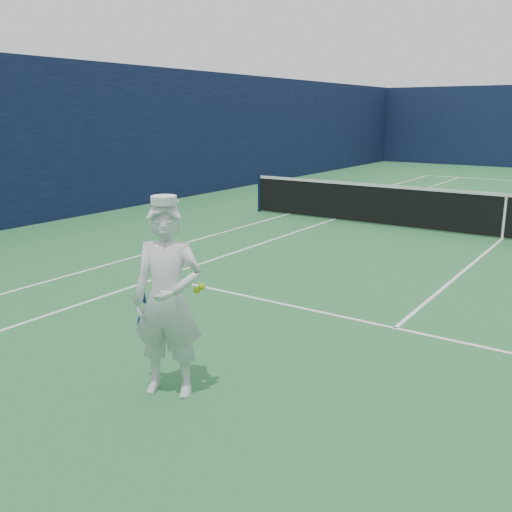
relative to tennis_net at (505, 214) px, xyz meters
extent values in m
plane|color=#296B38|center=(0.00, 0.00, -0.55)|extent=(80.00, 80.00, 0.00)
cube|color=white|center=(-5.49, 0.00, -0.55)|extent=(0.06, 23.83, 0.01)
cube|color=white|center=(-4.12, 0.00, -0.55)|extent=(0.06, 23.77, 0.01)
cube|color=white|center=(0.00, -6.40, -0.55)|extent=(8.23, 0.06, 0.01)
cube|color=white|center=(0.00, 0.00, -0.55)|extent=(0.06, 12.80, 0.01)
cube|color=#10173B|center=(-10.00, 0.00, 1.45)|extent=(0.12, 36.12, 4.00)
cylinder|color=#141E4C|center=(-6.40, 0.00, -0.02)|extent=(0.09, 0.09, 1.07)
cube|color=black|center=(0.00, 0.00, -0.05)|extent=(12.79, 0.02, 0.92)
cube|color=white|center=(0.00, 0.00, 0.42)|extent=(12.79, 0.04, 0.07)
cube|color=white|center=(0.00, 0.00, -0.08)|extent=(0.05, 0.03, 0.94)
imported|color=white|center=(-1.22, -9.29, 0.39)|extent=(0.81, 0.69, 1.90)
cylinder|color=white|center=(-1.22, -9.29, 1.36)|extent=(0.24, 0.24, 0.08)
cube|color=white|center=(-1.27, -9.17, 1.33)|extent=(0.20, 0.16, 0.02)
cylinder|color=navy|center=(-1.51, -9.32, 0.43)|extent=(0.07, 0.10, 0.22)
cube|color=#1F29AB|center=(-1.51, -9.27, 0.25)|extent=(0.03, 0.03, 0.14)
torus|color=#1F29AB|center=(-1.56, -9.21, 0.05)|extent=(0.31, 0.21, 0.29)
cube|color=beige|center=(-1.56, -9.21, 0.05)|extent=(0.20, 0.09, 0.30)
sphere|color=#B8D518|center=(-1.02, -9.09, 0.49)|extent=(0.07, 0.07, 0.07)
sphere|color=#B8D518|center=(-0.99, -9.06, 0.52)|extent=(0.07, 0.07, 0.07)
camera|label=1|loc=(2.38, -13.09, 2.14)|focal=40.00mm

